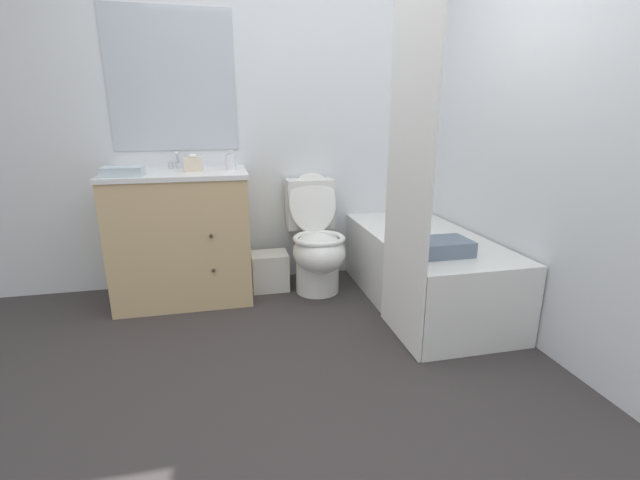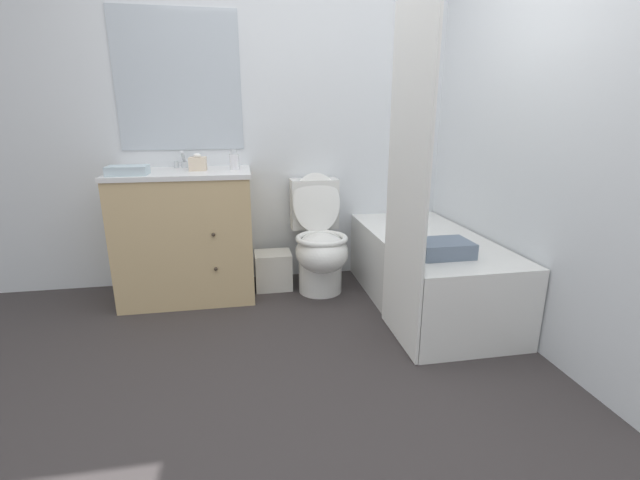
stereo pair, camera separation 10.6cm
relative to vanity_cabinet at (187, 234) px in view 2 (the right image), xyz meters
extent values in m
plane|color=#383333|center=(0.75, -1.29, -0.46)|extent=(14.00, 14.00, 0.00)
cube|color=silver|center=(0.75, 0.30, 0.79)|extent=(8.00, 0.05, 2.50)
cube|color=#B2BCC6|center=(0.00, 0.27, 1.02)|extent=(0.84, 0.01, 0.93)
cube|color=silver|center=(1.97, -0.51, 0.79)|extent=(0.05, 2.57, 2.50)
cube|color=tan|center=(0.00, 0.00, -0.02)|extent=(0.89, 0.55, 0.86)
cube|color=white|center=(0.00, 0.00, 0.42)|extent=(0.91, 0.57, 0.03)
cylinder|color=white|center=(0.00, 0.00, 0.38)|extent=(0.32, 0.32, 0.10)
sphere|color=#382D23|center=(0.20, -0.29, 0.06)|extent=(0.02, 0.02, 0.02)
sphere|color=#382D23|center=(0.20, -0.29, -0.17)|extent=(0.02, 0.02, 0.02)
cylinder|color=silver|center=(0.00, 0.20, 0.46)|extent=(0.04, 0.04, 0.04)
cylinder|color=silver|center=(0.00, 0.16, 0.52)|extent=(0.02, 0.11, 0.09)
cylinder|color=silver|center=(-0.06, 0.20, 0.46)|extent=(0.03, 0.03, 0.04)
cylinder|color=silver|center=(0.05, 0.20, 0.46)|extent=(0.03, 0.03, 0.04)
cylinder|color=white|center=(0.93, -0.10, -0.34)|extent=(0.31, 0.31, 0.23)
ellipsoid|color=white|center=(0.93, -0.16, -0.14)|extent=(0.37, 0.46, 0.28)
torus|color=white|center=(0.93, -0.16, -0.04)|extent=(0.37, 0.37, 0.04)
cube|color=white|center=(0.93, 0.16, 0.15)|extent=(0.35, 0.18, 0.37)
ellipsoid|color=white|center=(0.93, 0.05, 0.18)|extent=(0.35, 0.14, 0.43)
cube|color=white|center=(1.59, -0.44, -0.22)|extent=(0.69, 1.44, 0.48)
cube|color=#A8ADAE|center=(1.59, -0.44, 0.02)|extent=(0.57, 1.32, 0.01)
cube|color=white|center=(1.24, -0.89, 0.48)|extent=(0.02, 0.55, 1.86)
cube|color=silver|center=(0.59, 0.03, -0.32)|extent=(0.27, 0.23, 0.27)
cube|color=beige|center=(0.11, 0.02, 0.48)|extent=(0.11, 0.13, 0.09)
ellipsoid|color=white|center=(0.11, 0.02, 0.53)|extent=(0.05, 0.04, 0.03)
cylinder|color=silver|center=(0.35, 0.02, 0.49)|extent=(0.07, 0.07, 0.10)
cylinder|color=silver|center=(0.35, 0.02, 0.55)|extent=(0.04, 0.04, 0.03)
cube|color=silver|center=(-0.30, -0.16, 0.46)|extent=(0.24, 0.16, 0.06)
cube|color=slate|center=(1.50, -0.84, 0.07)|extent=(0.30, 0.23, 0.09)
camera|label=1|loc=(0.30, -2.97, 0.79)|focal=24.00mm
camera|label=2|loc=(0.40, -2.99, 0.79)|focal=24.00mm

